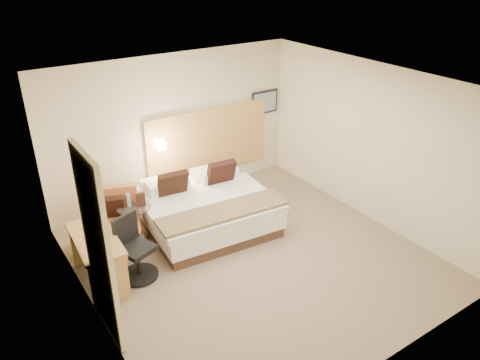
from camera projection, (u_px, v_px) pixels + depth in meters
floor at (253, 258)px, 7.23m from camera, size 4.80×5.00×0.02m
ceiling at (256, 85)px, 6.02m from camera, size 4.80×5.00×0.02m
wall_back at (174, 128)px, 8.49m from camera, size 4.80×0.02×2.70m
wall_front at (397, 270)px, 4.76m from camera, size 4.80×0.02×2.70m
wall_left at (85, 231)px, 5.42m from camera, size 0.02×5.00×2.70m
wall_right at (371, 143)px, 7.83m from camera, size 0.02×5.00×2.70m
headboard_panel at (209, 141)px, 8.99m from camera, size 2.60×0.04×1.30m
art_frame at (265, 102)px, 9.41m from camera, size 0.62×0.03×0.47m
art_canvas at (265, 102)px, 9.39m from camera, size 0.54×0.01×0.39m
lamp_arm at (159, 144)px, 8.34m from camera, size 0.02×0.12×0.02m
lamp_shade at (161, 145)px, 8.29m from camera, size 0.15×0.15×0.15m
curtain at (98, 249)px, 5.32m from camera, size 0.06×0.90×2.42m
bottle_a at (128, 200)px, 7.38m from camera, size 0.08×0.08×0.22m
menu_folder at (141, 199)px, 7.37m from camera, size 0.15×0.09×0.24m
bed at (205, 208)px, 7.94m from camera, size 2.21×2.17×1.01m
lounge_chair at (112, 225)px, 7.39m from camera, size 1.08×1.01×0.91m
side_table at (136, 221)px, 7.53m from camera, size 0.66×0.66×0.61m
desk at (98, 246)px, 6.46m from camera, size 0.62×1.23×0.75m
desk_chair at (135, 253)px, 6.65m from camera, size 0.69×0.69×0.95m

